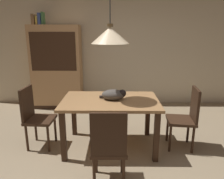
% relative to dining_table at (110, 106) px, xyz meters
% --- Properties ---
extents(ground, '(10.00, 10.00, 0.00)m').
position_rel_dining_table_xyz_m(ground, '(0.04, -0.49, -0.65)').
color(ground, '#998466').
extents(back_wall, '(6.40, 0.10, 2.90)m').
position_rel_dining_table_xyz_m(back_wall, '(0.04, 2.16, 0.80)').
color(back_wall, beige).
rests_on(back_wall, ground).
extents(dining_table, '(1.40, 0.90, 0.75)m').
position_rel_dining_table_xyz_m(dining_table, '(0.00, 0.00, 0.00)').
color(dining_table, '#A87A4C').
rests_on(dining_table, ground).
extents(chair_near_front, '(0.41, 0.41, 0.93)m').
position_rel_dining_table_xyz_m(chair_near_front, '(0.00, -0.88, -0.14)').
color(chair_near_front, '#382316').
rests_on(chair_near_front, ground).
extents(chair_left_side, '(0.42, 0.42, 0.93)m').
position_rel_dining_table_xyz_m(chair_left_side, '(-1.13, 0.00, -0.14)').
color(chair_left_side, '#382316').
rests_on(chair_left_side, ground).
extents(chair_right_side, '(0.44, 0.44, 0.93)m').
position_rel_dining_table_xyz_m(chair_right_side, '(1.13, -0.01, -0.14)').
color(chair_right_side, '#382316').
rests_on(chair_right_side, ground).
extents(cat_sleeping, '(0.39, 0.23, 0.16)m').
position_rel_dining_table_xyz_m(cat_sleeping, '(0.06, 0.01, 0.18)').
color(cat_sleeping, '#4C4742').
rests_on(cat_sleeping, dining_table).
extents(pendant_lamp, '(0.52, 0.52, 1.30)m').
position_rel_dining_table_xyz_m(pendant_lamp, '(-0.00, 0.00, 1.01)').
color(pendant_lamp, beige).
extents(hutch_bookcase, '(1.12, 0.45, 1.85)m').
position_rel_dining_table_xyz_m(hutch_bookcase, '(-1.24, 1.83, 0.24)').
color(hutch_bookcase, tan).
rests_on(hutch_bookcase, ground).
extents(book_brown_thick, '(0.06, 0.24, 0.22)m').
position_rel_dining_table_xyz_m(book_brown_thick, '(-1.66, 1.83, 1.31)').
color(book_brown_thick, brown).
rests_on(book_brown_thick, hutch_bookcase).
extents(book_yellow_short, '(0.04, 0.20, 0.18)m').
position_rel_dining_table_xyz_m(book_yellow_short, '(-1.59, 1.83, 1.29)').
color(book_yellow_short, gold).
rests_on(book_yellow_short, hutch_bookcase).
extents(book_blue_wide, '(0.06, 0.24, 0.24)m').
position_rel_dining_table_xyz_m(book_blue_wide, '(-1.53, 1.83, 1.32)').
color(book_blue_wide, '#384C93').
rests_on(book_blue_wide, hutch_bookcase).
extents(book_green_slim, '(0.03, 0.20, 0.26)m').
position_rel_dining_table_xyz_m(book_green_slim, '(-1.47, 1.83, 1.33)').
color(book_green_slim, '#427A4C').
rests_on(book_green_slim, hutch_bookcase).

